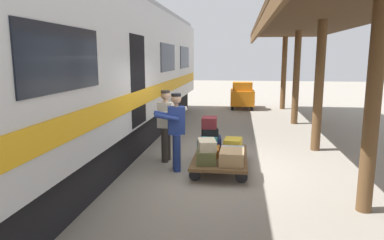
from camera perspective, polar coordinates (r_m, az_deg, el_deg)
The scene contains 17 objects.
ground_plane at distance 8.08m, azimuth 4.20°, elevation -7.71°, with size 60.00×60.00×0.00m, color gray.
platform_canopy at distance 7.97m, azimuth 22.92°, elevation 15.29°, with size 3.20×20.07×3.56m.
train_car at distance 8.55m, azimuth -18.41°, elevation 6.86°, with size 3.02×19.06×4.00m.
luggage_cart at distance 7.95m, azimuth 4.61°, elevation -6.00°, with size 1.17×2.11×0.31m.
suitcase_navy_fabric at distance 8.48m, azimuth 3.07°, elevation -3.62°, with size 0.47×0.44×0.29m, color navy.
suitcase_orange_carryall at distance 7.93m, azimuth 2.72°, elevation -5.03°, with size 0.46×0.56×0.17m, color #CC6B23.
suitcase_gray_aluminum at distance 7.91m, azimuth 6.52°, elevation -5.15°, with size 0.52×0.60×0.17m, color #9EA0A5.
suitcase_tan_vintage at distance 7.33m, azimuth 6.43°, elevation -5.94°, with size 0.49×0.64×0.27m, color tan.
suitcase_yellow_case at distance 8.46m, azimuth 6.62°, elevation -3.83°, with size 0.40×0.49×0.26m, color gold.
suitcase_olive_duffel at distance 7.36m, azimuth 2.32°, elevation -5.85°, with size 0.40×0.60×0.27m, color brown.
suitcase_black_hardshell at distance 8.41m, azimuth 2.87°, elevation -1.96°, with size 0.35×0.46×0.22m, color black.
suitcase_teal_softside at distance 7.92m, azimuth 2.51°, elevation -3.71°, with size 0.36×0.45×0.19m, color #1E666B.
suitcase_maroon_trunk at distance 8.34m, azimuth 2.81°, elevation -0.40°, with size 0.34×0.44×0.26m, color maroon.
suitcase_cream_canvas at distance 7.32m, azimuth 2.43°, elevation -4.02°, with size 0.35×0.52×0.21m, color beige.
porter_in_overalls at distance 7.69m, azimuth -2.68°, elevation -1.48°, with size 0.73×0.54×1.70m.
porter_by_door at distance 8.39m, azimuth -4.12°, elevation -0.52°, with size 0.69×0.47×1.70m.
baggage_tug at distance 17.23m, azimuth 8.06°, elevation 3.89°, with size 1.15×1.73×1.30m.
Camera 1 is at (-0.45, 7.68, 2.47)m, focal length 33.13 mm.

